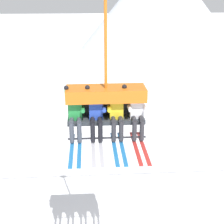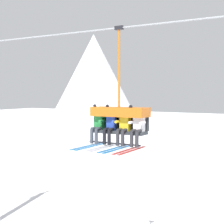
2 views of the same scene
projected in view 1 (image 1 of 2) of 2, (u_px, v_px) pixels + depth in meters
The scene contains 6 objects.
mountain_peak_east at pixel (169, 5), 59.24m from camera, with size 14.23×14.23×10.04m.
chairlift_chair at pixel (106, 98), 8.15m from camera, with size 1.88×0.74×3.74m.
skier_green at pixel (75, 114), 8.01m from camera, with size 0.48×1.70×1.34m.
skier_blue at pixel (96, 113), 8.05m from camera, with size 0.48×1.70×1.34m.
skier_yellow at pixel (117, 113), 8.08m from camera, with size 0.48×1.70×1.34m.
skier_white at pixel (137, 113), 8.11m from camera, with size 0.46×1.70×1.23m.
Camera 1 is at (-0.83, -8.47, 8.55)m, focal length 55.00 mm.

